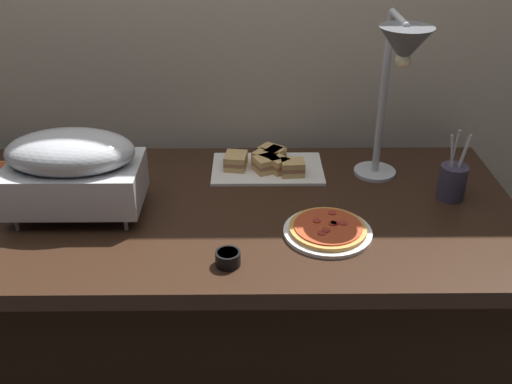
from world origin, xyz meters
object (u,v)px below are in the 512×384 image
at_px(chafing_dish, 73,169).
at_px(sauce_cup_near, 228,258).
at_px(heat_lamp, 399,63).
at_px(sandwich_platter, 267,164).
at_px(utensil_holder, 452,181).
at_px(pizza_plate_front, 328,230).

height_order(chafing_dish, sauce_cup_near, chafing_dish).
bearing_deg(sauce_cup_near, heat_lamp, 37.33).
height_order(sandwich_platter, utensil_holder, utensil_holder).
distance_m(sandwich_platter, utensil_holder, 0.60).
xyz_separation_m(heat_lamp, sandwich_platter, (-0.36, 0.18, -0.40)).
relative_size(pizza_plate_front, sandwich_platter, 0.67).
height_order(heat_lamp, sandwich_platter, heat_lamp).
distance_m(chafing_dish, utensil_holder, 1.14).
bearing_deg(sandwich_platter, chafing_dish, -154.07).
relative_size(chafing_dish, sauce_cup_near, 5.84).
relative_size(heat_lamp, sauce_cup_near, 8.20).
height_order(chafing_dish, pizza_plate_front, chafing_dish).
xyz_separation_m(sandwich_platter, utensil_holder, (0.57, -0.20, 0.03)).
distance_m(chafing_dish, sandwich_platter, 0.64).
xyz_separation_m(heat_lamp, pizza_plate_front, (-0.20, -0.22, -0.41)).
xyz_separation_m(sauce_cup_near, utensil_holder, (0.68, 0.35, 0.04)).
bearing_deg(utensil_holder, heat_lamp, 174.40).
bearing_deg(heat_lamp, sandwich_platter, 154.21).
height_order(pizza_plate_front, utensil_holder, utensil_holder).
bearing_deg(sandwich_platter, heat_lamp, -25.79).
distance_m(pizza_plate_front, sauce_cup_near, 0.31).
bearing_deg(sauce_cup_near, sandwich_platter, 77.84).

